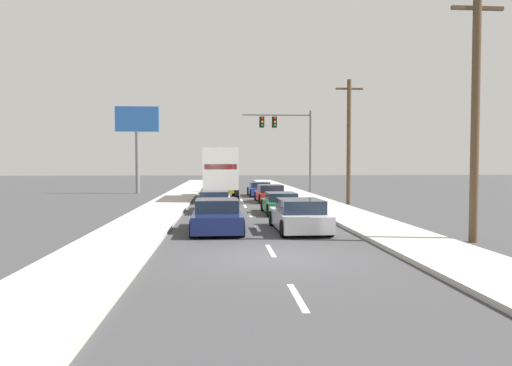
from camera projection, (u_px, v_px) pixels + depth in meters
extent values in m
plane|color=#3D3D3F|center=(239.00, 196.00, 38.16)|extent=(140.00, 140.00, 0.00)
cube|color=#B2AFA8|center=(310.00, 200.00, 33.55)|extent=(2.78, 80.00, 0.14)
cube|color=#B2AFA8|center=(172.00, 201.00, 32.80)|extent=(2.78, 80.00, 0.14)
cube|color=silver|center=(297.00, 297.00, 9.29)|extent=(0.14, 2.00, 0.01)
cube|color=silver|center=(271.00, 251.00, 14.27)|extent=(0.14, 2.00, 0.01)
cube|color=silver|center=(258.00, 228.00, 19.25)|extent=(0.14, 2.00, 0.01)
cube|color=silver|center=(250.00, 215.00, 24.23)|extent=(0.14, 2.00, 0.01)
cube|color=silver|center=(245.00, 206.00, 29.21)|extent=(0.14, 2.00, 0.01)
cube|color=silver|center=(241.00, 200.00, 34.19)|extent=(0.14, 2.00, 0.01)
cube|color=silver|center=(239.00, 195.00, 39.17)|extent=(0.14, 2.00, 0.01)
cube|color=silver|center=(237.00, 192.00, 44.16)|extent=(0.14, 2.00, 0.01)
cube|color=silver|center=(235.00, 189.00, 49.14)|extent=(0.14, 2.00, 0.01)
cube|color=silver|center=(234.00, 187.00, 54.12)|extent=(0.14, 2.00, 0.01)
cube|color=silver|center=(233.00, 185.00, 59.10)|extent=(0.14, 2.00, 0.01)
cube|color=silver|center=(232.00, 183.00, 64.08)|extent=(0.14, 2.00, 0.01)
cube|color=white|center=(220.00, 168.00, 33.61)|extent=(2.41, 6.77, 2.79)
cube|color=red|center=(221.00, 167.00, 30.26)|extent=(2.12, 0.06, 0.36)
cube|color=yellow|center=(220.00, 180.00, 37.97)|extent=(2.28, 1.95, 2.09)
cylinder|color=black|center=(206.00, 191.00, 37.91)|extent=(0.31, 0.96, 0.96)
cylinder|color=black|center=(234.00, 191.00, 38.10)|extent=(0.31, 0.96, 0.96)
cylinder|color=black|center=(204.00, 195.00, 32.24)|extent=(0.31, 0.96, 0.96)
cylinder|color=black|center=(237.00, 195.00, 32.43)|extent=(0.31, 0.96, 0.96)
cube|color=white|center=(215.00, 203.00, 26.13)|extent=(1.80, 4.39, 0.60)
cube|color=#192333|center=(214.00, 195.00, 25.80)|extent=(1.57, 2.00, 0.42)
cylinder|color=black|center=(202.00, 203.00, 27.71)|extent=(0.23, 0.64, 0.64)
cylinder|color=black|center=(229.00, 203.00, 27.82)|extent=(0.23, 0.64, 0.64)
cylinder|color=black|center=(198.00, 208.00, 24.45)|extent=(0.23, 0.64, 0.64)
cylinder|color=black|center=(229.00, 208.00, 24.55)|extent=(0.23, 0.64, 0.64)
cube|color=#141E4C|center=(217.00, 220.00, 18.40)|extent=(1.94, 4.35, 0.64)
cube|color=#192333|center=(217.00, 205.00, 18.37)|extent=(1.69, 1.89, 0.49)
cylinder|color=black|center=(196.00, 219.00, 19.94)|extent=(0.23, 0.64, 0.64)
cylinder|color=black|center=(238.00, 218.00, 20.09)|extent=(0.23, 0.64, 0.64)
cylinder|color=black|center=(193.00, 229.00, 16.72)|extent=(0.23, 0.64, 0.64)
cylinder|color=black|center=(242.00, 229.00, 16.87)|extent=(0.23, 0.64, 0.64)
cube|color=#1E389E|center=(260.00, 191.00, 38.58)|extent=(1.83, 4.22, 0.58)
cube|color=#192333|center=(260.00, 185.00, 38.49)|extent=(1.58, 1.83, 0.44)
cylinder|color=black|center=(248.00, 191.00, 40.05)|extent=(0.23, 0.64, 0.64)
cylinder|color=black|center=(267.00, 191.00, 40.20)|extent=(0.23, 0.64, 0.64)
cylinder|color=black|center=(251.00, 193.00, 36.98)|extent=(0.23, 0.64, 0.64)
cylinder|color=black|center=(272.00, 193.00, 37.13)|extent=(0.23, 0.64, 0.64)
cube|color=red|center=(270.00, 196.00, 32.58)|extent=(1.93, 4.13, 0.56)
cube|color=#192333|center=(270.00, 188.00, 32.46)|extent=(1.66, 2.13, 0.51)
cylinder|color=black|center=(256.00, 196.00, 33.98)|extent=(0.24, 0.65, 0.64)
cylinder|color=black|center=(279.00, 196.00, 34.16)|extent=(0.24, 0.65, 0.64)
cylinder|color=black|center=(260.00, 199.00, 31.01)|extent=(0.24, 0.65, 0.64)
cylinder|color=black|center=(286.00, 199.00, 31.18)|extent=(0.24, 0.65, 0.64)
cube|color=#196B38|center=(280.00, 206.00, 25.02)|extent=(1.77, 4.05, 0.55)
cube|color=#192333|center=(281.00, 197.00, 24.82)|extent=(1.54, 2.10, 0.45)
cylinder|color=black|center=(263.00, 205.00, 26.41)|extent=(0.23, 0.64, 0.64)
cylinder|color=black|center=(291.00, 205.00, 26.56)|extent=(0.23, 0.64, 0.64)
cylinder|color=black|center=(269.00, 210.00, 23.49)|extent=(0.23, 0.64, 0.64)
cylinder|color=black|center=(300.00, 210.00, 23.64)|extent=(0.23, 0.64, 0.64)
cube|color=#B7BABF|center=(299.00, 219.00, 18.54)|extent=(1.94, 4.38, 0.63)
cube|color=#192333|center=(300.00, 206.00, 18.24)|extent=(1.67, 2.27, 0.51)
cylinder|color=black|center=(272.00, 218.00, 20.07)|extent=(0.23, 0.64, 0.64)
cylinder|color=black|center=(311.00, 218.00, 20.24)|extent=(0.23, 0.64, 0.64)
cylinder|color=black|center=(284.00, 229.00, 16.85)|extent=(0.23, 0.64, 0.64)
cylinder|color=black|center=(330.00, 228.00, 17.02)|extent=(0.23, 0.64, 0.64)
cylinder|color=#595B56|center=(310.00, 152.00, 41.86)|extent=(0.20, 0.20, 7.48)
cylinder|color=#595B56|center=(277.00, 115.00, 41.49)|extent=(6.15, 0.14, 0.14)
cube|color=black|center=(274.00, 122.00, 41.50)|extent=(0.40, 0.56, 0.95)
sphere|color=red|center=(275.00, 119.00, 41.18)|extent=(0.20, 0.20, 0.20)
sphere|color=orange|center=(275.00, 122.00, 41.19)|extent=(0.20, 0.20, 0.20)
sphere|color=green|center=(275.00, 125.00, 41.21)|extent=(0.20, 0.20, 0.20)
cube|color=black|center=(262.00, 122.00, 41.42)|extent=(0.40, 0.56, 0.95)
sphere|color=red|center=(262.00, 118.00, 41.10)|extent=(0.20, 0.20, 0.20)
sphere|color=orange|center=(262.00, 122.00, 41.11)|extent=(0.20, 0.20, 0.20)
sphere|color=green|center=(262.00, 125.00, 41.12)|extent=(0.20, 0.20, 0.20)
cylinder|color=brown|center=(475.00, 118.00, 15.63)|extent=(0.28, 0.28, 8.48)
cube|color=brown|center=(477.00, 8.00, 15.48)|extent=(1.80, 0.12, 0.12)
cylinder|color=brown|center=(349.00, 142.00, 30.40)|extent=(0.28, 0.28, 8.18)
cube|color=brown|center=(349.00, 89.00, 30.26)|extent=(1.80, 0.12, 0.12)
cylinder|color=slate|center=(137.00, 163.00, 41.60)|extent=(0.36, 0.36, 5.56)
cube|color=#2659A5|center=(137.00, 119.00, 41.43)|extent=(3.85, 0.20, 2.24)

